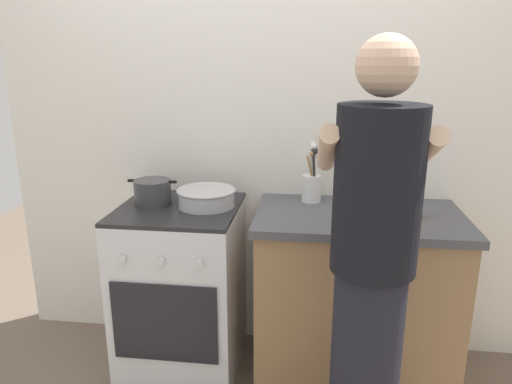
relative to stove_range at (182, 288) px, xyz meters
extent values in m
plane|color=#6B5B4C|center=(0.35, -0.15, -0.45)|extent=(6.00, 6.00, 0.00)
cube|color=silver|center=(0.55, 0.35, 0.80)|extent=(3.20, 0.10, 2.50)
cube|color=#99724C|center=(0.90, 0.00, -0.02)|extent=(0.96, 0.56, 0.86)
cube|color=#4C4C51|center=(0.90, 0.00, 0.43)|extent=(1.00, 0.60, 0.04)
cube|color=silver|center=(0.00, 0.00, -0.01)|extent=(0.60, 0.60, 0.88)
cube|color=#232326|center=(0.00, 0.00, 0.44)|extent=(0.60, 0.60, 0.02)
cube|color=black|center=(0.00, -0.30, -0.03)|extent=(0.51, 0.01, 0.40)
cylinder|color=silver|center=(-0.18, -0.31, 0.29)|extent=(0.04, 0.01, 0.04)
cylinder|color=silver|center=(0.00, -0.31, 0.29)|extent=(0.04, 0.01, 0.04)
cylinder|color=silver|center=(0.18, -0.31, 0.29)|extent=(0.04, 0.01, 0.04)
cylinder|color=#38383D|center=(-0.14, 0.03, 0.51)|extent=(0.19, 0.19, 0.13)
cube|color=black|center=(-0.25, 0.03, 0.57)|extent=(0.04, 0.02, 0.01)
cube|color=black|center=(-0.03, 0.03, 0.57)|extent=(0.04, 0.02, 0.01)
cylinder|color=#B7B7BC|center=(0.14, 0.03, 0.49)|extent=(0.28, 0.28, 0.09)
torus|color=#B7B7BC|center=(0.14, 0.03, 0.53)|extent=(0.30, 0.30, 0.01)
cylinder|color=silver|center=(0.66, 0.18, 0.52)|extent=(0.10, 0.10, 0.14)
cylinder|color=silver|center=(0.66, 0.20, 0.60)|extent=(0.06, 0.01, 0.27)
sphere|color=silver|center=(0.66, 0.20, 0.75)|extent=(0.03, 0.03, 0.03)
cylinder|color=#9E7547|center=(0.66, 0.17, 0.59)|extent=(0.06, 0.01, 0.22)
sphere|color=#9E7547|center=(0.66, 0.17, 0.71)|extent=(0.03, 0.03, 0.03)
cylinder|color=white|center=(0.66, 0.19, 0.59)|extent=(0.06, 0.03, 0.25)
sphere|color=white|center=(0.66, 0.19, 0.73)|extent=(0.03, 0.03, 0.03)
cylinder|color=silver|center=(0.67, 0.17, 0.60)|extent=(0.04, 0.02, 0.26)
sphere|color=silver|center=(0.67, 0.17, 0.74)|extent=(0.03, 0.03, 0.03)
cylinder|color=black|center=(0.68, 0.16, 0.59)|extent=(0.03, 0.02, 0.24)
sphere|color=black|center=(0.68, 0.16, 0.72)|extent=(0.03, 0.03, 0.03)
cylinder|color=silver|center=(0.91, 0.02, 0.48)|extent=(0.04, 0.04, 0.06)
cylinder|color=red|center=(0.91, 0.02, 0.52)|extent=(0.04, 0.04, 0.02)
cylinder|color=gold|center=(1.16, -0.02, 0.54)|extent=(0.06, 0.06, 0.18)
cylinder|color=gold|center=(1.16, -0.02, 0.65)|extent=(0.03, 0.03, 0.04)
cylinder|color=black|center=(1.16, -0.02, 0.67)|extent=(0.03, 0.03, 0.02)
cylinder|color=black|center=(0.89, -0.62, 0.00)|extent=(0.26, 0.26, 0.90)
cylinder|color=black|center=(0.89, -0.62, 0.74)|extent=(0.30, 0.30, 0.58)
sphere|color=#D3AA8C|center=(0.89, -0.62, 1.15)|extent=(0.20, 0.20, 0.20)
cylinder|color=#D3AA8C|center=(0.72, -0.48, 0.85)|extent=(0.07, 0.41, 0.24)
cylinder|color=#D3AA8C|center=(1.06, -0.48, 0.85)|extent=(0.07, 0.41, 0.24)
camera|label=1|loc=(0.68, -2.20, 1.17)|focal=33.11mm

